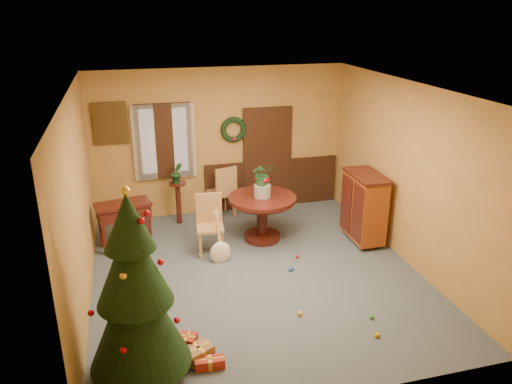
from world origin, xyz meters
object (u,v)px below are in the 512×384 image
object	(u,v)px
dining_table	(262,210)
sideboard	(364,206)
christmas_tree	(135,294)
chair_near	(210,222)
writing_desk	(124,214)

from	to	relation	value
dining_table	sideboard	size ratio (longest dim) A/B	0.96
christmas_tree	sideboard	xyz separation A→B (m)	(4.00, 2.59, -0.43)
chair_near	christmas_tree	size ratio (longest dim) A/B	0.44
dining_table	chair_near	bearing A→B (deg)	-168.25
dining_table	sideboard	distance (m)	1.80
writing_desk	sideboard	xyz separation A→B (m)	(4.10, -0.86, 0.06)
dining_table	christmas_tree	bearing A→B (deg)	-126.32
dining_table	sideboard	xyz separation A→B (m)	(1.72, -0.50, 0.09)
chair_near	sideboard	world-z (taller)	sideboard
chair_near	writing_desk	distance (m)	1.51
sideboard	writing_desk	bearing A→B (deg)	168.18
christmas_tree	writing_desk	bearing A→B (deg)	91.76
sideboard	dining_table	bearing A→B (deg)	163.71
chair_near	writing_desk	xyz separation A→B (m)	(-1.40, 0.56, 0.07)
christmas_tree	dining_table	bearing A→B (deg)	53.68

